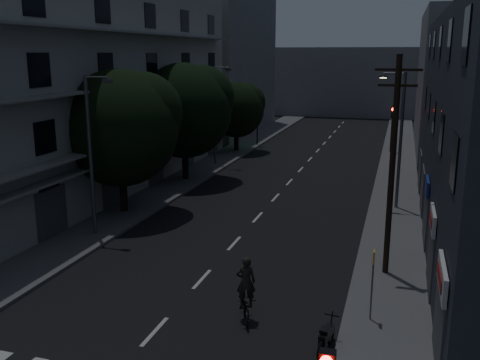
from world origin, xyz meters
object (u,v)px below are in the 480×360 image
Objects in this scene: utility_pole at (392,163)px; bus_stop_sign at (373,272)px; cyclist at (246,298)px; motorcycle at (326,338)px.

bus_stop_sign is (-0.36, -4.42, -2.98)m from utility_pole.
cyclist is (-4.23, -0.99, -1.10)m from bus_stop_sign.
bus_stop_sign is at bearing -94.62° from utility_pole.
bus_stop_sign is 4.48m from cyclist.
utility_pole reaches higher than cyclist.
utility_pole reaches higher than motorcycle.
bus_stop_sign is 1.47× the size of motorcycle.
motorcycle is 3.26m from cyclist.
motorcycle is at bearing -103.45° from utility_pole.
utility_pole is 8.18m from cyclist.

